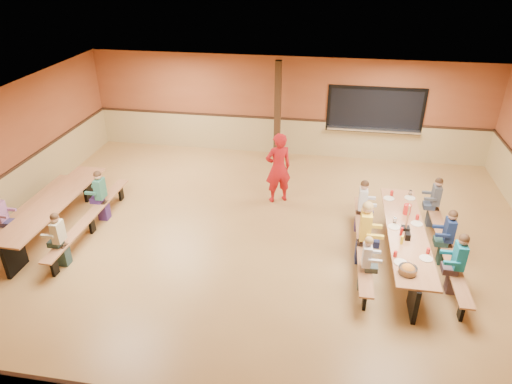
# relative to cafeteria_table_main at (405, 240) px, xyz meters

# --- Properties ---
(ground) EXTENTS (12.00, 12.00, 0.00)m
(ground) POSITION_rel_cafeteria_table_main_xyz_m (-3.00, 0.22, -0.53)
(ground) COLOR olive
(ground) RESTS_ON ground
(room_envelope) EXTENTS (12.04, 10.04, 3.02)m
(room_envelope) POSITION_rel_cafeteria_table_main_xyz_m (-3.00, 0.22, 0.16)
(room_envelope) COLOR brown
(room_envelope) RESTS_ON ground
(kitchen_pass_through) EXTENTS (2.78, 0.28, 1.38)m
(kitchen_pass_through) POSITION_rel_cafeteria_table_main_xyz_m (-0.40, 5.18, 0.96)
(kitchen_pass_through) COLOR black
(kitchen_pass_through) RESTS_ON ground
(structural_post) EXTENTS (0.18, 0.18, 3.00)m
(structural_post) POSITION_rel_cafeteria_table_main_xyz_m (-3.20, 4.62, 0.97)
(structural_post) COLOR #301D10
(structural_post) RESTS_ON ground
(cafeteria_table_main) EXTENTS (1.91, 3.70, 0.74)m
(cafeteria_table_main) POSITION_rel_cafeteria_table_main_xyz_m (0.00, 0.00, 0.00)
(cafeteria_table_main) COLOR #A36840
(cafeteria_table_main) RESTS_ON ground
(cafeteria_table_second) EXTENTS (1.91, 3.70, 0.74)m
(cafeteria_table_second) POSITION_rel_cafeteria_table_main_xyz_m (-7.65, -0.05, 0.00)
(cafeteria_table_second) COLOR #A36840
(cafeteria_table_second) RESTS_ON ground
(seated_child_white_left) EXTENTS (0.34, 0.28, 1.15)m
(seated_child_white_left) POSITION_rel_cafeteria_table_main_xyz_m (-0.83, -1.01, 0.05)
(seated_child_white_left) COLOR silver
(seated_child_white_left) RESTS_ON ground
(seated_adult_yellow) EXTENTS (0.45, 0.37, 1.38)m
(seated_adult_yellow) POSITION_rel_cafeteria_table_main_xyz_m (-0.83, -0.15, 0.17)
(seated_adult_yellow) COLOR yellow
(seated_adult_yellow) RESTS_ON ground
(seated_child_grey_left) EXTENTS (0.38, 0.31, 1.24)m
(seated_child_grey_left) POSITION_rel_cafeteria_table_main_xyz_m (-0.83, 1.07, 0.09)
(seated_child_grey_left) COLOR silver
(seated_child_grey_left) RESTS_ON ground
(seated_child_teal_right) EXTENTS (0.39, 0.32, 1.26)m
(seated_child_teal_right) POSITION_rel_cafeteria_table_main_xyz_m (0.83, -0.82, 0.10)
(seated_child_teal_right) COLOR #126E88
(seated_child_teal_right) RESTS_ON ground
(seated_child_navy_right) EXTENTS (0.38, 0.31, 1.22)m
(seated_child_navy_right) POSITION_rel_cafeteria_table_main_xyz_m (0.83, 0.08, 0.09)
(seated_child_navy_right) COLOR #15244C
(seated_child_navy_right) RESTS_ON ground
(seated_child_char_right) EXTENTS (0.37, 0.30, 1.20)m
(seated_child_char_right) POSITION_rel_cafeteria_table_main_xyz_m (0.83, 1.55, 0.08)
(seated_child_char_right) COLOR #45484D
(seated_child_char_right) RESTS_ON ground
(seated_child_purple_sec) EXTENTS (0.35, 0.29, 1.17)m
(seated_child_purple_sec) POSITION_rel_cafeteria_table_main_xyz_m (-8.48, -0.73, 0.06)
(seated_child_purple_sec) COLOR #9D6195
(seated_child_purple_sec) RESTS_ON ground
(seated_child_green_sec) EXTENTS (0.38, 0.31, 1.24)m
(seated_child_green_sec) POSITION_rel_cafeteria_table_main_xyz_m (-6.83, 0.55, 0.09)
(seated_child_green_sec) COLOR #32755F
(seated_child_green_sec) RESTS_ON ground
(seated_child_tan_sec) EXTENTS (0.36, 0.29, 1.18)m
(seated_child_tan_sec) POSITION_rel_cafeteria_table_main_xyz_m (-6.83, -1.25, 0.07)
(seated_child_tan_sec) COLOR beige
(seated_child_tan_sec) RESTS_ON ground
(standing_woman) EXTENTS (0.79, 0.69, 1.83)m
(standing_woman) POSITION_rel_cafeteria_table_main_xyz_m (-2.86, 2.13, 0.39)
(standing_woman) COLOR #B41418
(standing_woman) RESTS_ON ground
(punch_pitcher) EXTENTS (0.16, 0.16, 0.22)m
(punch_pitcher) POSITION_rel_cafeteria_table_main_xyz_m (0.07, 0.68, 0.32)
(punch_pitcher) COLOR red
(punch_pitcher) RESTS_ON cafeteria_table_main
(chip_bowl) EXTENTS (0.32, 0.32, 0.15)m
(chip_bowl) POSITION_rel_cafeteria_table_main_xyz_m (-0.15, -1.38, 0.29)
(chip_bowl) COLOR orange
(chip_bowl) RESTS_ON cafeteria_table_main
(napkin_dispenser) EXTENTS (0.10, 0.14, 0.13)m
(napkin_dispenser) POSITION_rel_cafeteria_table_main_xyz_m (-0.03, -0.30, 0.28)
(napkin_dispenser) COLOR black
(napkin_dispenser) RESTS_ON cafeteria_table_main
(condiment_mustard) EXTENTS (0.06, 0.06, 0.17)m
(condiment_mustard) POSITION_rel_cafeteria_table_main_xyz_m (-0.16, -0.48, 0.30)
(condiment_mustard) COLOR yellow
(condiment_mustard) RESTS_ON cafeteria_table_main
(condiment_ketchup) EXTENTS (0.06, 0.06, 0.17)m
(condiment_ketchup) POSITION_rel_cafeteria_table_main_xyz_m (-0.13, -0.17, 0.30)
(condiment_ketchup) COLOR #B2140F
(condiment_ketchup) RESTS_ON cafeteria_table_main
(table_paddle) EXTENTS (0.16, 0.16, 0.56)m
(table_paddle) POSITION_rel_cafeteria_table_main_xyz_m (-0.02, 0.05, 0.35)
(table_paddle) COLOR black
(table_paddle) RESTS_ON cafeteria_table_main
(place_settings) EXTENTS (0.65, 3.30, 0.11)m
(place_settings) POSITION_rel_cafeteria_table_main_xyz_m (0.00, 0.00, 0.27)
(place_settings) COLOR beige
(place_settings) RESTS_ON cafeteria_table_main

